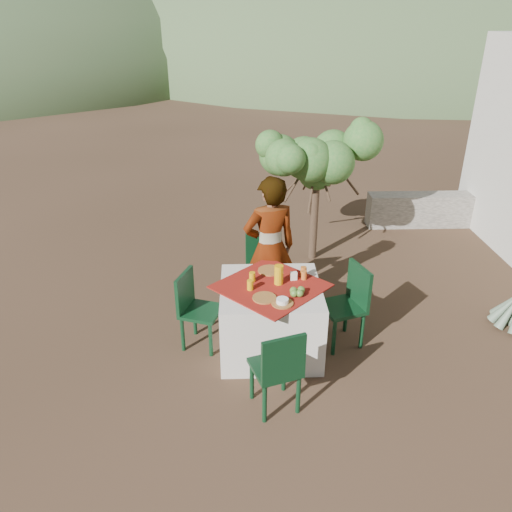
{
  "coord_description": "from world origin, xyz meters",
  "views": [
    {
      "loc": [
        0.18,
        -4.37,
        3.24
      ],
      "look_at": [
        0.33,
        0.43,
        0.9
      ],
      "focal_mm": 35.0,
      "sensor_mm": 36.0,
      "label": 1
    }
  ],
  "objects_px": {
    "chair_near": "(278,368)",
    "person": "(270,248)",
    "chair_left": "(195,306)",
    "chair_far": "(264,265)",
    "juice_pitcher": "(279,275)",
    "chair_right": "(349,302)",
    "shrub_tree": "(320,164)",
    "table": "(270,317)"
  },
  "relations": [
    {
      "from": "chair_near",
      "to": "person",
      "type": "bearing_deg",
      "value": -109.21
    },
    {
      "from": "chair_left",
      "to": "person",
      "type": "bearing_deg",
      "value": -34.53
    },
    {
      "from": "chair_far",
      "to": "juice_pitcher",
      "type": "distance_m",
      "value": 1.03
    },
    {
      "from": "chair_right",
      "to": "juice_pitcher",
      "type": "xyz_separation_m",
      "value": [
        -0.75,
        -0.06,
        0.37
      ]
    },
    {
      "from": "chair_near",
      "to": "shrub_tree",
      "type": "xyz_separation_m",
      "value": [
        0.79,
        3.19,
        0.91
      ]
    },
    {
      "from": "shrub_tree",
      "to": "table",
      "type": "bearing_deg",
      "value": -109.67
    },
    {
      "from": "shrub_tree",
      "to": "person",
      "type": "bearing_deg",
      "value": -116.75
    },
    {
      "from": "shrub_tree",
      "to": "chair_near",
      "type": "bearing_deg",
      "value": -103.84
    },
    {
      "from": "table",
      "to": "shrub_tree",
      "type": "bearing_deg",
      "value": 70.33
    },
    {
      "from": "chair_near",
      "to": "chair_left",
      "type": "bearing_deg",
      "value": -71.26
    },
    {
      "from": "chair_far",
      "to": "juice_pitcher",
      "type": "relative_size",
      "value": 4.27
    },
    {
      "from": "chair_far",
      "to": "juice_pitcher",
      "type": "height_order",
      "value": "juice_pitcher"
    },
    {
      "from": "chair_far",
      "to": "chair_right",
      "type": "bearing_deg",
      "value": -56.6
    },
    {
      "from": "chair_far",
      "to": "chair_right",
      "type": "distance_m",
      "value": 1.24
    },
    {
      "from": "table",
      "to": "chair_right",
      "type": "distance_m",
      "value": 0.85
    },
    {
      "from": "table",
      "to": "shrub_tree",
      "type": "height_order",
      "value": "shrub_tree"
    },
    {
      "from": "chair_far",
      "to": "person",
      "type": "relative_size",
      "value": 0.52
    },
    {
      "from": "juice_pitcher",
      "to": "chair_near",
      "type": "bearing_deg",
      "value": -93.9
    },
    {
      "from": "chair_near",
      "to": "chair_left",
      "type": "relative_size",
      "value": 1.02
    },
    {
      "from": "shrub_tree",
      "to": "juice_pitcher",
      "type": "relative_size",
      "value": 8.59
    },
    {
      "from": "chair_far",
      "to": "table",
      "type": "bearing_deg",
      "value": -98.85
    },
    {
      "from": "table",
      "to": "chair_near",
      "type": "distance_m",
      "value": 0.95
    },
    {
      "from": "person",
      "to": "shrub_tree",
      "type": "relative_size",
      "value": 0.97
    },
    {
      "from": "chair_near",
      "to": "person",
      "type": "relative_size",
      "value": 0.51
    },
    {
      "from": "chair_left",
      "to": "shrub_tree",
      "type": "distance_m",
      "value": 2.82
    },
    {
      "from": "table",
      "to": "chair_right",
      "type": "bearing_deg",
      "value": 6.56
    },
    {
      "from": "chair_near",
      "to": "chair_left",
      "type": "height_order",
      "value": "chair_near"
    },
    {
      "from": "chair_far",
      "to": "shrub_tree",
      "type": "bearing_deg",
      "value": 46.2
    },
    {
      "from": "chair_left",
      "to": "chair_right",
      "type": "distance_m",
      "value": 1.63
    },
    {
      "from": "person",
      "to": "shrub_tree",
      "type": "distance_m",
      "value": 1.8
    },
    {
      "from": "person",
      "to": "juice_pitcher",
      "type": "distance_m",
      "value": 0.67
    },
    {
      "from": "person",
      "to": "juice_pitcher",
      "type": "xyz_separation_m",
      "value": [
        0.06,
        -0.67,
        0.02
      ]
    },
    {
      "from": "chair_left",
      "to": "chair_right",
      "type": "height_order",
      "value": "chair_right"
    },
    {
      "from": "table",
      "to": "shrub_tree",
      "type": "xyz_separation_m",
      "value": [
        0.8,
        2.24,
        1.01
      ]
    },
    {
      "from": "chair_left",
      "to": "chair_near",
      "type": "bearing_deg",
      "value": -123.43
    },
    {
      "from": "chair_left",
      "to": "shrub_tree",
      "type": "xyz_separation_m",
      "value": [
        1.59,
        2.14,
        0.92
      ]
    },
    {
      "from": "chair_near",
      "to": "chair_right",
      "type": "relative_size",
      "value": 0.96
    },
    {
      "from": "chair_near",
      "to": "chair_right",
      "type": "distance_m",
      "value": 1.33
    },
    {
      "from": "chair_near",
      "to": "shrub_tree",
      "type": "height_order",
      "value": "shrub_tree"
    },
    {
      "from": "table",
      "to": "juice_pitcher",
      "type": "height_order",
      "value": "juice_pitcher"
    },
    {
      "from": "chair_near",
      "to": "shrub_tree",
      "type": "distance_m",
      "value": 3.41
    },
    {
      "from": "table",
      "to": "chair_left",
      "type": "xyz_separation_m",
      "value": [
        -0.79,
        0.1,
        0.09
      ]
    }
  ]
}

